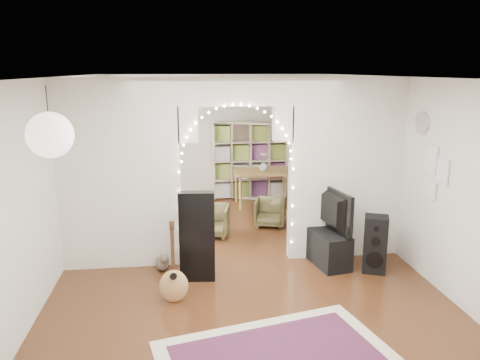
{
  "coord_description": "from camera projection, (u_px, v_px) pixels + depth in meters",
  "views": [
    {
      "loc": [
        -0.79,
        -6.58,
        2.8
      ],
      "look_at": [
        0.1,
        0.3,
        1.16
      ],
      "focal_mm": 35.0,
      "sensor_mm": 36.0,
      "label": 1
    }
  ],
  "objects": [
    {
      "name": "floor",
      "position": [
        236.0,
        259.0,
        7.09
      ],
      "size": [
        7.5,
        7.5,
        0.0
      ],
      "primitive_type": "plane",
      "color": "black",
      "rests_on": "ground"
    },
    {
      "name": "ceiling",
      "position": [
        236.0,
        77.0,
        6.47
      ],
      "size": [
        5.0,
        7.5,
        0.02
      ],
      "primitive_type": "cube",
      "color": "white",
      "rests_on": "wall_back"
    },
    {
      "name": "wall_back",
      "position": [
        216.0,
        136.0,
        10.4
      ],
      "size": [
        5.0,
        0.02,
        2.7
      ],
      "primitive_type": "cube",
      "color": "silver",
      "rests_on": "floor"
    },
    {
      "name": "wall_front",
      "position": [
        302.0,
        289.0,
        3.16
      ],
      "size": [
        5.0,
        0.02,
        2.7
      ],
      "primitive_type": "cube",
      "color": "silver",
      "rests_on": "floor"
    },
    {
      "name": "wall_left",
      "position": [
        57.0,
        177.0,
        6.47
      ],
      "size": [
        0.02,
        7.5,
        2.7
      ],
      "primitive_type": "cube",
      "color": "silver",
      "rests_on": "floor"
    },
    {
      "name": "wall_right",
      "position": [
        399.0,
        168.0,
        7.09
      ],
      "size": [
        0.02,
        7.5,
        2.7
      ],
      "primitive_type": "cube",
      "color": "silver",
      "rests_on": "floor"
    },
    {
      "name": "divider_wall",
      "position": [
        236.0,
        167.0,
        6.76
      ],
      "size": [
        5.0,
        0.2,
        2.7
      ],
      "color": "silver",
      "rests_on": "floor"
    },
    {
      "name": "fairy_lights",
      "position": [
        237.0,
        160.0,
        6.61
      ],
      "size": [
        1.64,
        0.04,
        1.6
      ],
      "primitive_type": null,
      "color": "#FFEABF",
      "rests_on": "divider_wall"
    },
    {
      "name": "window",
      "position": [
        84.0,
        146.0,
        8.18
      ],
      "size": [
        0.04,
        1.2,
        1.4
      ],
      "primitive_type": "cube",
      "color": "white",
      "rests_on": "wall_left"
    },
    {
      "name": "wall_clock",
      "position": [
        422.0,
        122.0,
        6.34
      ],
      "size": [
        0.03,
        0.31,
        0.31
      ],
      "primitive_type": "cylinder",
      "rotation": [
        0.0,
        1.57,
        0.0
      ],
      "color": "white",
      "rests_on": "wall_right"
    },
    {
      "name": "picture_frames",
      "position": [
        434.0,
        172.0,
        6.09
      ],
      "size": [
        0.02,
        0.5,
        0.7
      ],
      "primitive_type": null,
      "color": "white",
      "rests_on": "wall_right"
    },
    {
      "name": "paper_lantern",
      "position": [
        50.0,
        135.0,
        4.02
      ],
      "size": [
        0.4,
        0.4,
        0.4
      ],
      "primitive_type": "sphere",
      "color": "white",
      "rests_on": "ceiling"
    },
    {
      "name": "ceiling_fan",
      "position": [
        223.0,
        92.0,
        8.47
      ],
      "size": [
        1.1,
        1.1,
        0.3
      ],
      "primitive_type": null,
      "color": "gold",
      "rests_on": "ceiling"
    },
    {
      "name": "guitar_case",
      "position": [
        197.0,
        237.0,
        6.25
      ],
      "size": [
        0.49,
        0.2,
        1.24
      ],
      "primitive_type": "cube",
      "rotation": [
        0.0,
        0.0,
        -0.1
      ],
      "color": "black",
      "rests_on": "floor"
    },
    {
      "name": "acoustic_guitar",
      "position": [
        173.0,
        273.0,
        5.68
      ],
      "size": [
        0.38,
        0.23,
        0.89
      ],
      "rotation": [
        0.0,
        0.0,
        0.33
      ],
      "color": "tan",
      "rests_on": "floor"
    },
    {
      "name": "tabby_cat",
      "position": [
        163.0,
        262.0,
        6.67
      ],
      "size": [
        0.27,
        0.45,
        0.3
      ],
      "rotation": [
        0.0,
        0.0,
        0.28
      ],
      "color": "brown",
      "rests_on": "floor"
    },
    {
      "name": "floor_speaker",
      "position": [
        375.0,
        244.0,
        6.56
      ],
      "size": [
        0.4,
        0.37,
        0.82
      ],
      "rotation": [
        0.0,
        0.0,
        -0.39
      ],
      "color": "black",
      "rests_on": "floor"
    },
    {
      "name": "media_console",
      "position": [
        324.0,
        245.0,
        6.95
      ],
      "size": [
        0.58,
        1.06,
        0.5
      ],
      "primitive_type": "cube",
      "rotation": [
        0.0,
        0.0,
        0.19
      ],
      "color": "black",
      "rests_on": "floor"
    },
    {
      "name": "tv",
      "position": [
        326.0,
        209.0,
        6.82
      ],
      "size": [
        0.34,
        1.08,
        0.62
      ],
      "primitive_type": "imported",
      "rotation": [
        0.0,
        0.0,
        1.76
      ],
      "color": "black",
      "rests_on": "media_console"
    },
    {
      "name": "bookcase",
      "position": [
        250.0,
        160.0,
        10.37
      ],
      "size": [
        1.69,
        0.98,
        1.69
      ],
      "primitive_type": "cube",
      "rotation": [
        0.0,
        0.0,
        -0.36
      ],
      "color": "beige",
      "rests_on": "floor"
    },
    {
      "name": "dining_table",
      "position": [
        263.0,
        174.0,
        9.74
      ],
      "size": [
        1.21,
        0.81,
        0.76
      ],
      "rotation": [
        0.0,
        0.0,
        0.01
      ],
      "color": "brown",
      "rests_on": "floor"
    },
    {
      "name": "flower_vase",
      "position": [
        263.0,
        166.0,
        9.7
      ],
      "size": [
        0.18,
        0.18,
        0.19
      ],
      "primitive_type": "imported",
      "rotation": [
        0.0,
        0.0,
        0.01
      ],
      "color": "silver",
      "rests_on": "dining_table"
    },
    {
      "name": "dining_chair_left",
      "position": [
        212.0,
        221.0,
        8.05
      ],
      "size": [
        0.67,
        0.68,
        0.53
      ],
      "primitive_type": "imported",
      "rotation": [
        0.0,
        0.0,
        -0.21
      ],
      "color": "brown",
      "rests_on": "floor"
    },
    {
      "name": "dining_chair_right",
      "position": [
        270.0,
        212.0,
        8.56
      ],
      "size": [
        0.67,
        0.68,
        0.5
      ],
      "primitive_type": "imported",
      "rotation": [
        0.0,
        0.0,
        -0.28
      ],
      "color": "brown",
      "rests_on": "floor"
    }
  ]
}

